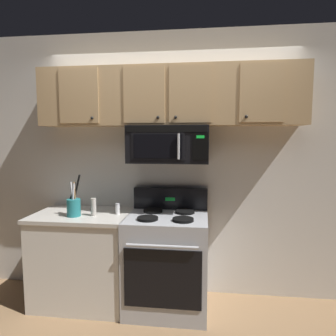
{
  "coord_description": "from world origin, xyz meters",
  "views": [
    {
      "loc": [
        0.33,
        -2.25,
        1.64
      ],
      "look_at": [
        0.0,
        0.49,
        1.35
      ],
      "focal_mm": 31.22,
      "sensor_mm": 36.0,
      "label": 1
    }
  ],
  "objects_px": {
    "stove_range": "(167,260)",
    "over_range_microwave": "(169,144)",
    "pepper_mill": "(94,207)",
    "salt_shaker": "(118,209)",
    "utensil_crock_teal": "(74,206)"
  },
  "relations": [
    {
      "from": "over_range_microwave",
      "to": "pepper_mill",
      "type": "bearing_deg",
      "value": -164.69
    },
    {
      "from": "over_range_microwave",
      "to": "pepper_mill",
      "type": "height_order",
      "value": "over_range_microwave"
    },
    {
      "from": "utensil_crock_teal",
      "to": "salt_shaker",
      "type": "height_order",
      "value": "utensil_crock_teal"
    },
    {
      "from": "over_range_microwave",
      "to": "salt_shaker",
      "type": "bearing_deg",
      "value": -167.98
    },
    {
      "from": "stove_range",
      "to": "pepper_mill",
      "type": "xyz_separation_m",
      "value": [
        -0.69,
        -0.07,
        0.52
      ]
    },
    {
      "from": "stove_range",
      "to": "pepper_mill",
      "type": "height_order",
      "value": "stove_range"
    },
    {
      "from": "over_range_microwave",
      "to": "salt_shaker",
      "type": "relative_size",
      "value": 7.14
    },
    {
      "from": "stove_range",
      "to": "salt_shaker",
      "type": "distance_m",
      "value": 0.69
    },
    {
      "from": "over_range_microwave",
      "to": "salt_shaker",
      "type": "height_order",
      "value": "over_range_microwave"
    },
    {
      "from": "salt_shaker",
      "to": "over_range_microwave",
      "type": "bearing_deg",
      "value": 12.02
    },
    {
      "from": "utensil_crock_teal",
      "to": "pepper_mill",
      "type": "relative_size",
      "value": 2.33
    },
    {
      "from": "over_range_microwave",
      "to": "utensil_crock_teal",
      "type": "relative_size",
      "value": 1.93
    },
    {
      "from": "utensil_crock_teal",
      "to": "pepper_mill",
      "type": "height_order",
      "value": "utensil_crock_teal"
    },
    {
      "from": "salt_shaker",
      "to": "pepper_mill",
      "type": "xyz_separation_m",
      "value": [
        -0.21,
        -0.09,
        0.03
      ]
    },
    {
      "from": "stove_range",
      "to": "over_range_microwave",
      "type": "bearing_deg",
      "value": 90.14
    }
  ]
}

